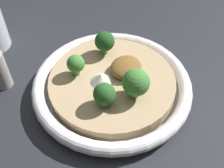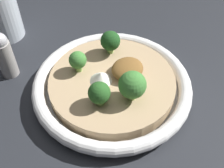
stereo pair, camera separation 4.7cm
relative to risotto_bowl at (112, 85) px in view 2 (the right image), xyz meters
The scene contains 10 objects.
ground_plane 0.02m from the risotto_bowl, ahead, with size 6.00×6.00×0.00m, color #23262B.
risotto_bowl is the anchor object (origin of this frame).
cheese_sprinkle 0.03m from the risotto_bowl, 37.66° to the right, with size 0.04×0.04×0.02m.
crispy_onion_garnish 0.04m from the risotto_bowl, 160.65° to the left, with size 0.05×0.05×0.02m.
broccoli_right 0.06m from the risotto_bowl, 22.66° to the left, with size 0.03×0.03×0.04m.
broccoli_back_right 0.07m from the risotto_bowl, 80.31° to the left, with size 0.04×0.04×0.05m.
broccoli_front 0.07m from the risotto_bowl, 67.25° to the right, with size 0.03×0.03×0.04m.
broccoli_front_left 0.08m from the risotto_bowl, 134.39° to the right, with size 0.03×0.03×0.04m.
drinking_glass 0.27m from the risotto_bowl, 82.70° to the right, with size 0.07×0.07×0.11m.
pepper_shaker 0.19m from the risotto_bowl, 60.55° to the right, with size 0.03×0.03×0.09m.
Camera 2 is at (0.23, 0.21, 0.36)m, focal length 45.00 mm.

